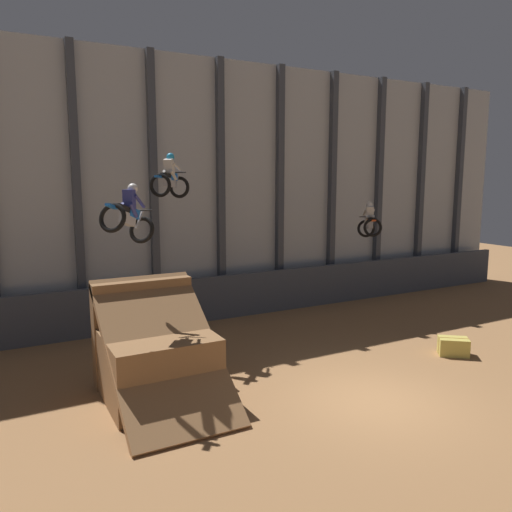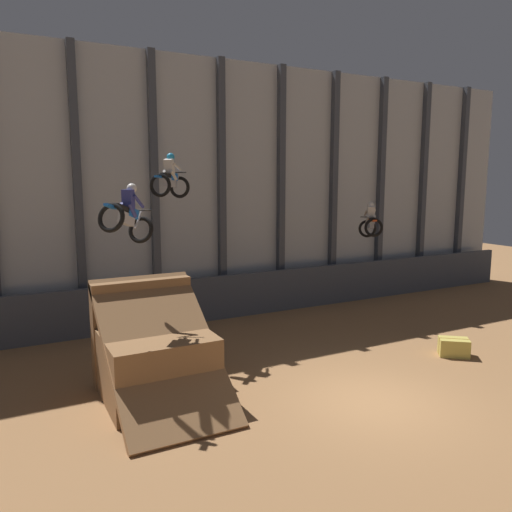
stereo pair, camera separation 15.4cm
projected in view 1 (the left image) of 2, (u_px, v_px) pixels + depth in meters
name	position (u px, v px, depth m)	size (l,w,h in m)	color
ground_plane	(376.00, 401.00, 12.61)	(60.00, 60.00, 0.00)	#996B42
arena_back_wall	(219.00, 190.00, 20.19)	(32.00, 0.40, 10.26)	#ADB2B7
lower_barrier	(228.00, 296.00, 20.14)	(31.36, 0.20, 1.76)	#474C56
dirt_ramp	(155.00, 355.00, 12.94)	(2.69, 4.18, 3.02)	olive
rider_bike_left_air	(129.00, 215.00, 12.59)	(1.69, 1.69, 1.63)	black
rider_bike_center_air	(170.00, 179.00, 16.12)	(1.60, 1.62, 1.48)	black
rider_bike_right_air	(369.00, 222.00, 20.14)	(1.43, 1.74, 1.53)	black
hay_bale_trackside	(453.00, 347.00, 15.91)	(1.08, 1.03, 0.57)	#CCB751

